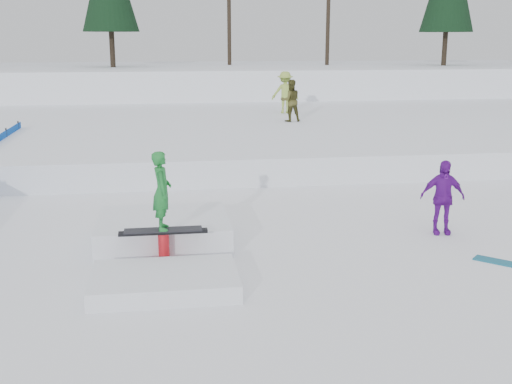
{
  "coord_description": "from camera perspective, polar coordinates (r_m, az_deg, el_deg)",
  "views": [
    {
      "loc": [
        -1.28,
        -10.13,
        4.05
      ],
      "look_at": [
        0.5,
        2.0,
        1.1
      ],
      "focal_mm": 45.0,
      "sensor_mm": 36.0,
      "label": 1
    }
  ],
  "objects": [
    {
      "name": "snow_midrise",
      "position": [
        26.42,
        -5.51,
        5.53
      ],
      "size": [
        50.0,
        18.0,
        0.8
      ],
      "primitive_type": "cube",
      "color": "white",
      "rests_on": "ground"
    },
    {
      "name": "walker_olive",
      "position": [
        25.73,
        3.09,
        8.11
      ],
      "size": [
        0.85,
        0.69,
        1.65
      ],
      "primitive_type": "imported",
      "rotation": [
        0.0,
        0.0,
        3.23
      ],
      "color": "#413F1A",
      "rests_on": "snow_midrise"
    },
    {
      "name": "jib_rail_feature",
      "position": [
        12.39,
        -8.21,
        -4.21
      ],
      "size": [
        2.6,
        4.4,
        2.11
      ],
      "color": "white",
      "rests_on": "ground"
    },
    {
      "name": "ground",
      "position": [
        10.99,
        -1.08,
        -8.11
      ],
      "size": [
        120.0,
        120.0,
        0.0
      ],
      "primitive_type": "plane",
      "color": "white"
    },
    {
      "name": "walker_ygreen",
      "position": [
        28.63,
        2.6,
        8.84
      ],
      "size": [
        1.23,
        0.77,
        1.82
      ],
      "primitive_type": "imported",
      "rotation": [
        0.0,
        0.0,
        3.06
      ],
      "color": "#93B142",
      "rests_on": "snow_midrise"
    },
    {
      "name": "snow_berm",
      "position": [
        40.25,
        -6.58,
        9.39
      ],
      "size": [
        60.0,
        14.0,
        2.4
      ],
      "primitive_type": "cube",
      "color": "white",
      "rests_on": "ground"
    },
    {
      "name": "spectator_purple",
      "position": [
        14.03,
        16.23,
        -0.45
      ],
      "size": [
        0.98,
        0.53,
        1.58
      ],
      "primitive_type": "imported",
      "rotation": [
        0.0,
        0.0,
        -0.16
      ],
      "color": "#661394",
      "rests_on": "ground"
    }
  ]
}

